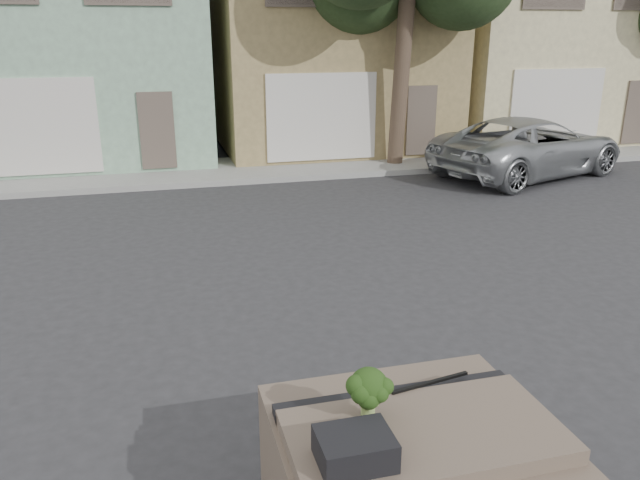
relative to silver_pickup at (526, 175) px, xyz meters
name	(u,v)px	position (x,y,z in m)	size (l,w,h in m)	color
ground_plane	(313,356)	(-8.09, -8.11, 0.00)	(120.00, 120.00, 0.00)	#303033
sidewalk	(218,171)	(-8.09, 2.39, 0.07)	(40.00, 3.00, 0.15)	gray
townhouse_mint	(81,30)	(-11.59, 6.39, 3.77)	(7.20, 8.20, 7.55)	#89AF92
townhouse_tan	(321,30)	(-4.09, 6.39, 3.77)	(7.20, 8.20, 7.55)	#988352
townhouse_beige	(521,30)	(3.41, 6.39, 3.77)	(7.20, 8.20, 7.55)	beige
silver_pickup	(526,175)	(0.00, 0.00, 0.00)	(2.61, 5.66, 1.57)	#A4A7AA
tree_near	(404,10)	(-3.09, 1.69, 4.25)	(4.40, 4.00, 8.50)	#23361A
instrument_hump	(355,448)	(-8.67, -11.46, 1.22)	(0.48, 0.38, 0.20)	black
wiper_arm	(430,383)	(-7.81, -10.73, 1.13)	(0.70, 0.03, 0.02)	black
broccoli	(368,394)	(-8.43, -11.04, 1.32)	(0.33, 0.33, 0.41)	#1C340F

